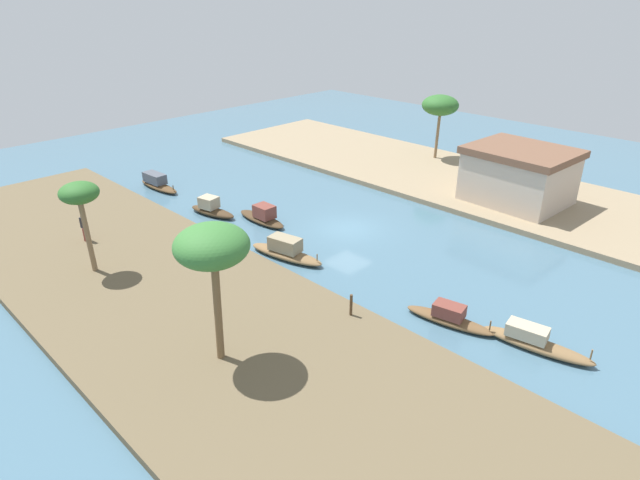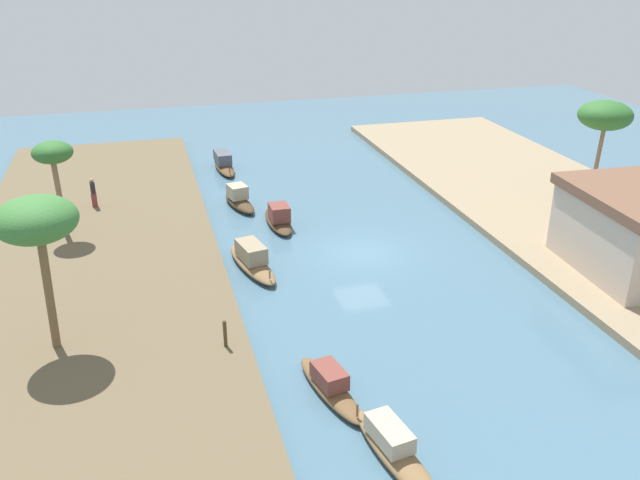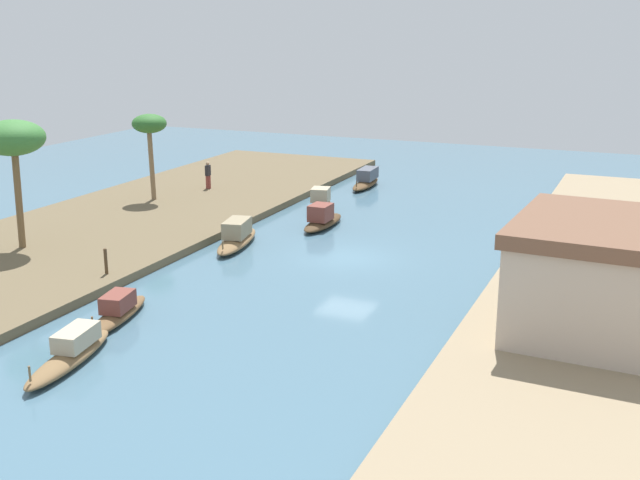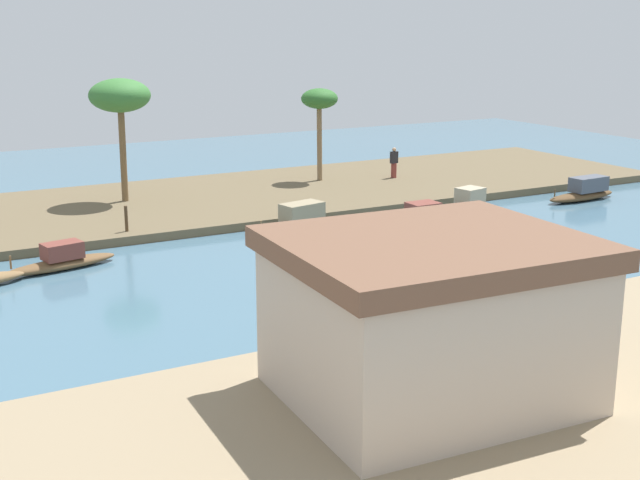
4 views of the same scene
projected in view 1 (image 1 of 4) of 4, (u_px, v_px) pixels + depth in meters
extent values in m
plane|color=#476B7F|center=(348.00, 229.00, 35.40)|extent=(74.00, 74.00, 0.00)
cube|color=brown|center=(173.00, 301.00, 26.90)|extent=(47.74, 12.18, 0.39)
cube|color=#937F60|center=(457.00, 180.00, 43.73)|extent=(47.74, 12.18, 0.39)
ellipsoid|color=brown|center=(159.00, 186.00, 42.20)|extent=(4.56, 1.33, 0.45)
cube|color=#4C515B|center=(155.00, 178.00, 42.22)|extent=(2.10, 1.05, 0.75)
cylinder|color=brown|center=(173.00, 188.00, 40.85)|extent=(0.07, 0.07, 0.37)
ellipsoid|color=#47331E|center=(213.00, 212.00, 37.39)|extent=(3.91, 1.87, 0.51)
cube|color=tan|center=(209.00, 202.00, 37.24)|extent=(1.38, 1.23, 0.79)
ellipsoid|color=brown|center=(286.00, 254.00, 31.49)|extent=(5.07, 2.19, 0.49)
cube|color=gray|center=(285.00, 244.00, 31.25)|extent=(2.04, 1.36, 0.81)
cylinder|color=brown|center=(317.00, 257.00, 30.25)|extent=(0.07, 0.07, 0.40)
ellipsoid|color=brown|center=(449.00, 320.00, 25.36)|extent=(4.40, 1.77, 0.41)
cube|color=brown|center=(449.00, 311.00, 25.17)|extent=(1.56, 1.12, 0.62)
cylinder|color=brown|center=(490.00, 326.00, 24.24)|extent=(0.07, 0.07, 0.49)
ellipsoid|color=brown|center=(537.00, 345.00, 23.55)|extent=(4.91, 1.80, 0.46)
cube|color=tan|center=(527.00, 331.00, 23.59)|extent=(1.86, 1.14, 0.59)
cylinder|color=brown|center=(591.00, 355.00, 22.27)|extent=(0.07, 0.07, 0.48)
ellipsoid|color=#47331E|center=(262.00, 219.00, 36.32)|extent=(4.25, 1.24, 0.44)
cube|color=brown|center=(264.00, 211.00, 35.83)|extent=(1.34, 1.03, 0.85)
cylinder|color=brown|center=(86.00, 234.00, 32.70)|extent=(0.37, 0.37, 0.83)
cube|color=#232328|center=(83.00, 223.00, 32.38)|extent=(0.47, 0.31, 0.66)
sphere|color=tan|center=(82.00, 216.00, 32.19)|extent=(0.23, 0.23, 0.23)
cylinder|color=#4C3823|center=(351.00, 305.00, 25.21)|extent=(0.14, 0.14, 1.10)
cylinder|color=#7F6647|center=(88.00, 236.00, 28.54)|extent=(0.28, 0.35, 4.11)
ellipsoid|color=#2D6628|center=(79.00, 193.00, 27.49)|extent=(2.01, 2.01, 1.11)
cylinder|color=brown|center=(218.00, 310.00, 21.63)|extent=(0.32, 0.43, 4.59)
ellipsoid|color=#387533|center=(212.00, 246.00, 20.40)|extent=(2.94, 2.94, 1.62)
cylinder|color=#7F6647|center=(437.00, 135.00, 47.87)|extent=(0.26, 0.41, 4.06)
ellipsoid|color=#2D6628|center=(440.00, 105.00, 46.73)|extent=(3.18, 3.18, 1.75)
cube|color=#C6B29E|center=(518.00, 178.00, 38.19)|extent=(6.72, 5.79, 3.40)
cube|color=brown|center=(523.00, 152.00, 37.36)|extent=(7.13, 6.14, 0.50)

